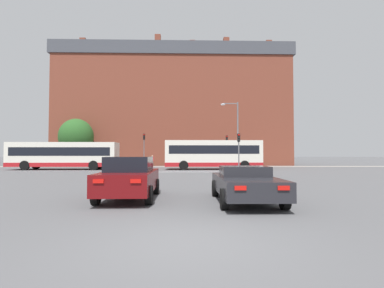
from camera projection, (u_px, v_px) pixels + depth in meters
The scene contains 15 objects.
ground_plane at pixel (185, 243), 5.61m from camera, with size 400.00×400.00×0.00m, color #545456.
stop_line_strip at pixel (184, 172), 28.25m from camera, with size 8.68×0.30×0.01m, color silver.
far_pavement at pixel (184, 167), 40.81m from camera, with size 69.64×2.50×0.01m, color gray.
brick_civic_building at pixel (174, 108), 48.87m from camera, with size 36.58×10.44×20.32m.
car_saloon_left at pixel (130, 178), 11.11m from camera, with size 1.96×4.35×1.57m.
car_roadster_right at pixel (245, 183), 10.41m from camera, with size 2.06×4.72×1.24m.
bus_crossing_lead at pixel (213, 154), 33.05m from camera, with size 10.51×2.75×3.18m.
bus_crossing_trailing at pixel (64, 155), 32.63m from camera, with size 11.54×2.68×2.96m.
traffic_light_far_left at pixel (144, 145), 40.01m from camera, with size 0.26×0.31×4.44m.
traffic_light_far_right at pixel (227, 146), 40.29m from camera, with size 0.26×0.31×4.21m.
traffic_light_near_right at pixel (239, 146), 29.12m from camera, with size 0.26×0.31×3.70m.
street_lamp_junction at pixel (235, 129), 33.13m from camera, with size 1.99×0.36×7.46m.
pedestrian_waiting at pixel (152, 160), 41.00m from camera, with size 0.44×0.31×1.56m.
pedestrian_walking_east at pixel (227, 159), 41.87m from camera, with size 0.38×0.46×1.70m.
tree_by_building at pixel (76, 136), 41.26m from camera, with size 4.67×4.67×6.59m.
Camera 1 is at (-0.01, -5.68, 1.65)m, focal length 28.00 mm.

